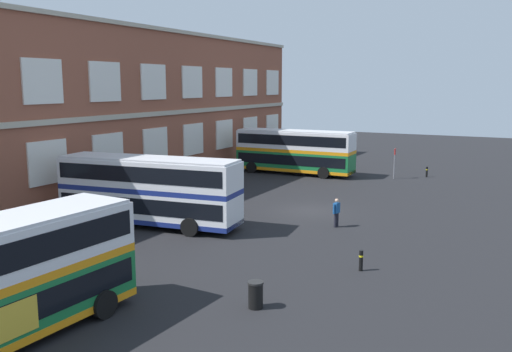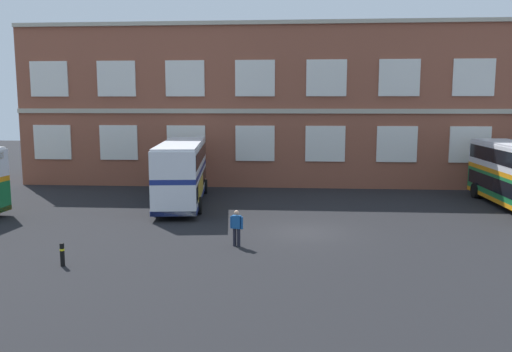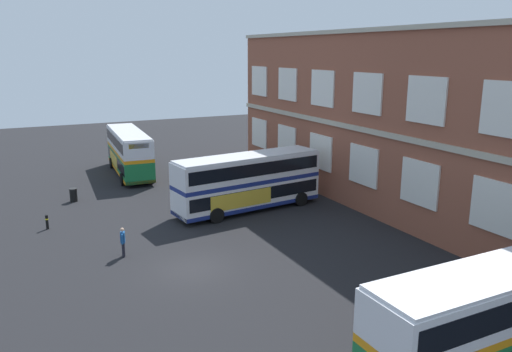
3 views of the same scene
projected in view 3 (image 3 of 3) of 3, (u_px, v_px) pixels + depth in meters
ground_plane at (227, 262)px, 27.84m from camera, size 120.00×120.00×0.00m
brick_terminal_building at (472, 133)px, 31.70m from camera, size 48.67×8.19×12.73m
double_decker_near at (129, 152)px, 47.16m from camera, size 11.14×3.36×4.07m
double_decker_middle at (248, 181)px, 36.41m from camera, size 3.90×11.23×4.07m
double_decker_far at (502, 318)px, 17.78m from camera, size 2.98×11.03×4.07m
waiting_passenger at (123, 241)px, 28.33m from camera, size 0.64×0.34×1.70m
station_litter_bin at (73, 195)px, 38.88m from camera, size 0.60×0.60×1.03m
safety_bollard_east at (47, 222)px, 32.82m from camera, size 0.19×0.19×0.95m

